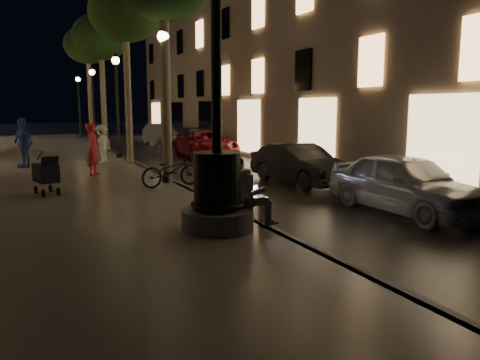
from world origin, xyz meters
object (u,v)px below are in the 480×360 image
tree_second (125,14)px  lamp_curb_c (93,96)px  tree_far (88,46)px  car_fifth (161,135)px  pedestrian_red (93,149)px  pedestrian_white (102,144)px  stroller (46,173)px  bicycle (171,170)px  car_rear (199,140)px  car_third (206,144)px  car_front (406,183)px  fountain_lamppost (217,178)px  tree_third (101,38)px  lamp_curb_d (79,98)px  car_second (299,164)px  lamp_curb_a (164,84)px  seated_man_laptop (246,190)px  lamp_curb_b (117,92)px  pedestrian_blue (23,143)px

tree_second → lamp_curb_c: (-0.10, 10.00, -3.10)m
tree_far → lamp_curb_c: tree_far is taller
tree_far → car_fifth: size_ratio=1.71×
tree_second → pedestrian_red: tree_second is taller
car_fifth → pedestrian_white: pedestrian_white is taller
stroller → bicycle: size_ratio=0.63×
car_rear → car_third: bearing=-102.5°
tree_second → stroller: bearing=-118.4°
car_front → bicycle: (-4.40, 4.93, -0.04)m
bicycle → fountain_lamppost: bearing=165.1°
tree_third → tree_far: tree_far is taller
lamp_curb_c → lamp_curb_d: 8.00m
fountain_lamppost → car_second: bearing=45.3°
pedestrian_white → car_rear: bearing=179.8°
tree_third → pedestrian_white: (-1.01, -5.57, -5.13)m
fountain_lamppost → lamp_curb_a: bearing=83.3°
pedestrian_white → car_front: bearing=76.2°
seated_man_laptop → pedestrian_white: size_ratio=0.87×
car_fifth → stroller: bearing=-113.7°
pedestrian_red → lamp_curb_c: bearing=21.0°
tree_second → lamp_curb_b: (-0.10, 2.00, -3.10)m
car_rear → car_fifth: 5.52m
lamp_curb_a → pedestrian_blue: size_ratio=2.48×
car_rear → pedestrian_blue: size_ratio=2.43×
lamp_curb_d → pedestrian_red: (-1.86, -21.41, -2.13)m
lamp_curb_b → car_rear: lamp_curb_b is taller
seated_man_laptop → tree_far: (0.17, 24.00, 5.50)m
lamp_curb_a → lamp_curb_b: same height
tree_far → lamp_curb_d: 6.80m
car_second → car_rear: (0.76, 11.99, 0.02)m
tree_far → lamp_curb_c: 3.77m
seated_man_laptop → lamp_curb_a: bearing=89.2°
stroller → pedestrian_blue: bearing=79.6°
tree_second → car_front: (4.20, -11.77, -5.60)m
pedestrian_blue → lamp_curb_c: bearing=127.9°
pedestrian_white → pedestrian_blue: (-3.04, -0.58, 0.17)m
stroller → car_front: bearing=-47.7°
tree_second → tree_third: (-0.10, 6.00, -0.20)m
car_third → pedestrian_red: bearing=-135.2°
lamp_curb_c → car_front: lamp_curb_c is taller
lamp_curb_c → car_front: 22.33m
seated_man_laptop → car_front: bearing=3.1°
tree_far → lamp_curb_d: (-0.08, 6.00, -3.20)m
fountain_lamppost → pedestrian_white: size_ratio=3.24×
lamp_curb_d → car_third: size_ratio=0.97×
car_third → bicycle: bearing=-112.6°
car_fifth → pedestrian_blue: 13.54m
lamp_curb_c → car_front: (4.30, -21.77, -2.50)m
fountain_lamppost → car_rear: fountain_lamppost is taller
lamp_curb_d → car_front: size_ratio=1.12×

